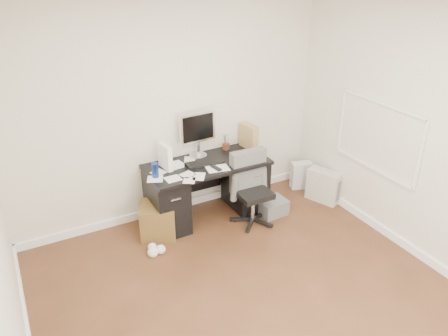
# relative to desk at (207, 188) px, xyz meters

# --- Properties ---
(ground) EXTENTS (4.00, 4.00, 0.00)m
(ground) POSITION_rel_desk_xyz_m (-0.30, -1.65, -0.40)
(ground) COLOR #432915
(ground) RESTS_ON ground
(room_shell) EXTENTS (4.02, 4.02, 2.71)m
(room_shell) POSITION_rel_desk_xyz_m (-0.27, -1.62, 1.26)
(room_shell) COLOR silver
(room_shell) RESTS_ON ground
(desk) EXTENTS (1.50, 0.70, 0.75)m
(desk) POSITION_rel_desk_xyz_m (0.00, 0.00, 0.00)
(desk) COLOR black
(desk) RESTS_ON ground
(loose_papers) EXTENTS (1.10, 0.60, 0.00)m
(loose_papers) POSITION_rel_desk_xyz_m (-0.20, -0.05, 0.35)
(loose_papers) COLOR white
(loose_papers) RESTS_ON desk
(lcd_monitor) EXTENTS (0.48, 0.29, 0.59)m
(lcd_monitor) POSITION_rel_desk_xyz_m (-0.01, 0.23, 0.65)
(lcd_monitor) COLOR silver
(lcd_monitor) RESTS_ON desk
(keyboard) EXTENTS (0.47, 0.19, 0.03)m
(keyboard) POSITION_rel_desk_xyz_m (-0.03, -0.01, 0.36)
(keyboard) COLOR black
(keyboard) RESTS_ON desk
(computer_mouse) EXTENTS (0.07, 0.07, 0.06)m
(computer_mouse) POSITION_rel_desk_xyz_m (0.40, 0.03, 0.38)
(computer_mouse) COLOR silver
(computer_mouse) RESTS_ON desk
(travel_mug) EXTENTS (0.08, 0.08, 0.17)m
(travel_mug) POSITION_rel_desk_xyz_m (-0.68, -0.05, 0.44)
(travel_mug) COLOR navy
(travel_mug) RESTS_ON desk
(white_binder) EXTENTS (0.15, 0.27, 0.30)m
(white_binder) POSITION_rel_desk_xyz_m (-0.50, 0.11, 0.50)
(white_binder) COLOR white
(white_binder) RESTS_ON desk
(magazine_file) EXTENTS (0.18, 0.29, 0.32)m
(magazine_file) POSITION_rel_desk_xyz_m (0.69, 0.16, 0.51)
(magazine_file) COLOR #9F7C4D
(magazine_file) RESTS_ON desk
(pen_cup) EXTENTS (0.11, 0.11, 0.20)m
(pen_cup) POSITION_rel_desk_xyz_m (0.40, 0.25, 0.45)
(pen_cup) COLOR #5F2E1B
(pen_cup) RESTS_ON desk
(yellow_book) EXTENTS (0.23, 0.28, 0.04)m
(yellow_book) POSITION_rel_desk_xyz_m (0.41, -0.16, 0.37)
(yellow_book) COLOR yellow
(yellow_book) RESTS_ON desk
(paper_remote) EXTENTS (0.30, 0.26, 0.02)m
(paper_remote) POSITION_rel_desk_xyz_m (0.05, -0.20, 0.36)
(paper_remote) COLOR white
(paper_remote) RESTS_ON desk
(office_chair) EXTENTS (0.53, 0.53, 0.92)m
(office_chair) POSITION_rel_desk_xyz_m (0.43, -0.40, 0.06)
(office_chair) COLOR #4F524F
(office_chair) RESTS_ON ground
(pc_tower) EXTENTS (0.35, 0.48, 0.44)m
(pc_tower) POSITION_rel_desk_xyz_m (1.55, -0.40, -0.18)
(pc_tower) COLOR #B1AD9F
(pc_tower) RESTS_ON ground
(shopping_bag) EXTENTS (0.34, 0.28, 0.39)m
(shopping_bag) POSITION_rel_desk_xyz_m (1.51, 0.03, -0.20)
(shopping_bag) COLOR silver
(shopping_bag) RESTS_ON ground
(wicker_basket) EXTENTS (0.52, 0.52, 0.40)m
(wicker_basket) POSITION_rel_desk_xyz_m (-0.71, -0.10, -0.20)
(wicker_basket) COLOR #4E3617
(wicker_basket) RESTS_ON ground
(desk_printer) EXTENTS (0.36, 0.30, 0.20)m
(desk_printer) POSITION_rel_desk_xyz_m (0.75, -0.36, -0.30)
(desk_printer) COLOR slate
(desk_printer) RESTS_ON ground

